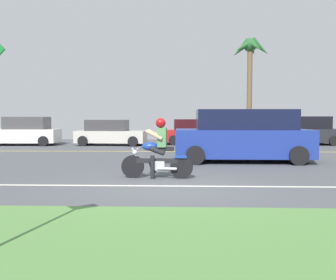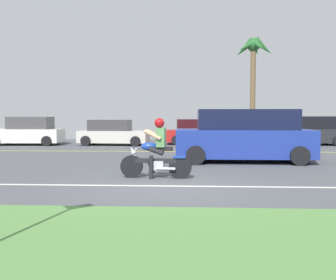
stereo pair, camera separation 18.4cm
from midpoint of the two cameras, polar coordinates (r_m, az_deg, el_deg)
name	(u,v)px [view 2 (the right image)]	position (r m, az deg, el deg)	size (l,w,h in m)	color
ground	(171,169)	(11.54, 0.98, -4.48)	(56.00, 30.00, 0.04)	#4C4F54
grass_median	(146,248)	(4.61, -2.21, -16.17)	(56.00, 3.80, 0.06)	#548442
lane_line_near	(166,186)	(8.62, 0.30, -7.04)	(50.40, 0.12, 0.01)	silver
lane_line_far	(177,151)	(17.19, 1.64, -1.77)	(50.40, 0.12, 0.01)	yellow
motorcyclist	(156,153)	(9.65, -1.25, -1.98)	(1.87, 0.61, 1.56)	black
suv_nearby	(244,136)	(13.53, 11.97, 0.56)	(4.93, 2.23, 1.86)	navy
parked_car_0	(28,132)	(22.75, -20.44, 1.18)	(4.02, 2.13, 1.61)	white
parked_car_1	(113,133)	(21.36, -8.20, 1.04)	(3.98, 2.01, 1.44)	beige
parked_car_2	(200,132)	(22.04, 5.20, 1.16)	(4.25, 2.07, 1.47)	#AD1E1E
parked_car_3	(309,132)	(22.74, 21.04, 1.19)	(3.82, 1.98, 1.63)	#232328
palm_tree_0	(253,57)	(24.34, 13.17, 12.24)	(2.50, 2.65, 6.57)	brown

